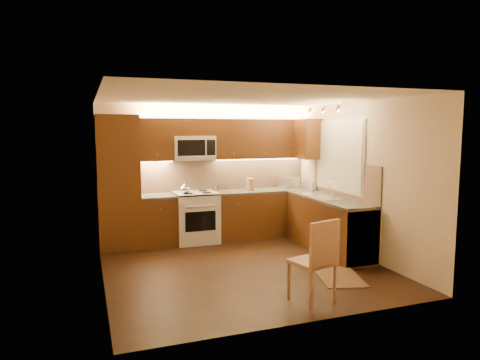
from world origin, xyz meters
name	(u,v)px	position (x,y,z in m)	size (l,w,h in m)	color
floor	(243,267)	(0.00, 0.00, 0.00)	(4.00, 4.00, 0.01)	black
ceiling	(243,98)	(0.00, 0.00, 2.50)	(4.00, 4.00, 0.01)	beige
wall_back	(207,172)	(0.00, 2.00, 1.25)	(4.00, 0.01, 2.50)	beige
wall_front	(310,207)	(0.00, -2.00, 1.25)	(4.00, 0.01, 2.50)	beige
wall_left	(100,191)	(-2.00, 0.00, 1.25)	(0.01, 4.00, 2.50)	beige
wall_right	(359,179)	(2.00, 0.00, 1.25)	(0.01, 4.00, 2.50)	beige
pantry	(118,183)	(-1.65, 1.70, 1.15)	(0.70, 0.60, 2.30)	#40230D
base_cab_back_left	(158,221)	(-0.99, 1.70, 0.43)	(0.62, 0.60, 0.86)	#40230D
counter_back_left	(157,196)	(-0.99, 1.70, 0.88)	(0.62, 0.60, 0.04)	#34322F
base_cab_back_right	(263,214)	(1.04, 1.70, 0.43)	(1.92, 0.60, 0.86)	#40230D
counter_back_right	(263,191)	(1.04, 1.70, 0.88)	(1.92, 0.60, 0.04)	#34322F
base_cab_right	(328,225)	(1.70, 0.40, 0.43)	(0.60, 2.00, 0.86)	#40230D
counter_right	(329,199)	(1.70, 0.40, 0.88)	(0.60, 2.00, 0.04)	#34322F
dishwasher	(352,234)	(1.70, -0.30, 0.43)	(0.58, 0.60, 0.84)	silver
backsplash_back	(224,174)	(0.35, 1.99, 1.20)	(3.30, 0.02, 0.60)	tan
backsplash_right	(344,180)	(1.99, 0.40, 1.20)	(0.02, 2.00, 0.60)	tan
upper_cab_back_left	(155,140)	(-0.99, 1.82, 1.88)	(0.62, 0.35, 0.75)	#40230D
upper_cab_back_right	(261,139)	(1.04, 1.82, 1.88)	(1.92, 0.35, 0.75)	#40230D
upper_cab_bridge	(193,127)	(-0.30, 1.82, 2.09)	(0.76, 0.35, 0.31)	#40230D
upper_cab_right_corner	(308,139)	(1.82, 1.40, 1.88)	(0.35, 0.50, 0.75)	#40230D
stove	(196,217)	(-0.30, 1.68, 0.46)	(0.76, 0.65, 0.92)	silver
microwave	(193,148)	(-0.30, 1.81, 1.72)	(0.76, 0.38, 0.44)	silver
window_frame	(340,156)	(1.99, 0.55, 1.60)	(0.03, 1.44, 1.24)	silver
window_blinds	(339,156)	(1.97, 0.55, 1.60)	(0.02, 1.36, 1.16)	silver
sink	(324,192)	(1.70, 0.55, 0.98)	(0.52, 0.86, 0.15)	silver
faucet	(334,188)	(1.88, 0.55, 1.05)	(0.20, 0.04, 0.30)	silver
track_light_bar	(323,105)	(1.55, 0.40, 2.46)	(0.04, 1.20, 0.03)	silver
kettle	(185,188)	(-0.53, 1.56, 1.02)	(0.18, 0.18, 0.20)	silver
toaster_oven	(288,182)	(1.64, 1.83, 1.01)	(0.36, 0.27, 0.22)	silver
knife_block	(250,184)	(0.77, 1.71, 1.02)	(0.11, 0.17, 0.23)	#AB734D
spice_jar_a	(216,188)	(0.15, 1.90, 0.95)	(0.05, 0.05, 0.11)	silver
spice_jar_b	(228,188)	(0.39, 1.93, 0.94)	(0.04, 0.04, 0.09)	brown
spice_jar_c	(215,188)	(0.14, 1.90, 0.95)	(0.05, 0.05, 0.09)	silver
spice_jar_d	(219,188)	(0.23, 1.94, 0.95)	(0.05, 0.05, 0.09)	brown
soap_bottle	(313,185)	(1.92, 1.34, 1.00)	(0.09, 0.09, 0.20)	silver
rug	(339,277)	(1.10, -0.90, 0.01)	(0.56, 0.84, 0.01)	black
dining_chair	(312,260)	(0.33, -1.49, 0.51)	(0.45, 0.45, 1.01)	#AB734D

